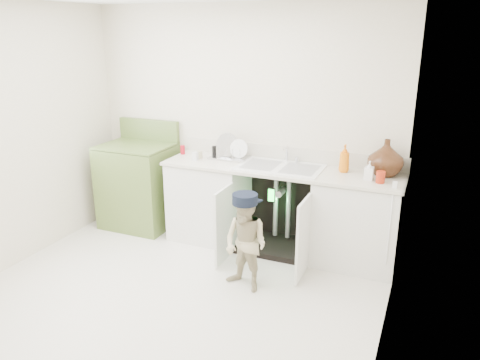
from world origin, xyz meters
name	(u,v)px	position (x,y,z in m)	size (l,w,h in m)	color
ground	(176,293)	(0.00, 0.00, 0.00)	(3.50, 3.50, 0.00)	beige
room_shell	(170,157)	(0.00, 0.00, 1.25)	(6.00, 5.50, 1.26)	silver
counter_run	(283,206)	(0.59, 1.21, 0.48)	(2.44, 1.02, 1.25)	white
avocado_stove	(139,184)	(-1.17, 1.18, 0.50)	(0.79, 0.65, 1.22)	olive
repair_worker	(246,242)	(0.54, 0.32, 0.45)	(0.50, 0.77, 0.89)	beige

